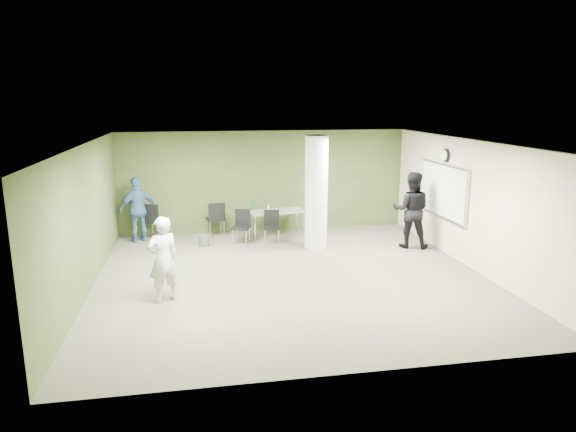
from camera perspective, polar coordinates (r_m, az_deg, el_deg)
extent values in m
plane|color=#525240|center=(10.87, 0.35, -6.72)|extent=(8.00, 8.00, 0.00)
plane|color=white|center=(10.28, 0.38, 8.15)|extent=(8.00, 8.00, 0.00)
cube|color=#3D4E24|center=(14.37, -2.59, 3.87)|extent=(8.00, 2.80, 0.02)
cube|color=#3D4E24|center=(10.53, -21.57, -0.36)|extent=(0.02, 8.00, 2.80)
cube|color=beige|center=(11.88, 19.69, 1.21)|extent=(0.02, 8.00, 2.80)
cylinder|color=silver|center=(12.61, 3.16, 2.60)|extent=(0.56, 0.56, 2.80)
cube|color=silver|center=(12.86, 16.83, 2.72)|extent=(0.04, 2.30, 1.30)
cube|color=white|center=(12.85, 16.73, 2.71)|extent=(0.02, 2.20, 1.20)
cylinder|color=black|center=(12.75, 17.07, 6.48)|extent=(0.05, 0.32, 0.32)
cylinder|color=white|center=(12.73, 16.95, 6.48)|extent=(0.02, 0.26, 0.26)
cube|color=#999994|center=(13.84, -1.31, 0.51)|extent=(1.55, 0.85, 0.04)
cylinder|color=silver|center=(13.50, -3.67, -1.36)|extent=(0.04, 0.04, 0.66)
cylinder|color=silver|center=(13.89, 1.63, -0.94)|extent=(0.04, 0.04, 0.66)
cylinder|color=silver|center=(13.99, -4.21, -0.87)|extent=(0.04, 0.04, 0.66)
cylinder|color=silver|center=(14.36, 0.92, -0.47)|extent=(0.04, 0.04, 0.66)
cylinder|color=#1B5329|center=(13.97, -3.90, 1.20)|extent=(0.07, 0.07, 0.25)
cylinder|color=#B2B2B7|center=(13.75, -2.18, 0.88)|extent=(0.06, 0.06, 0.18)
cylinder|color=#4C4C4C|center=(13.16, -9.30, -2.73)|extent=(0.25, 0.25, 0.29)
cube|color=black|center=(14.12, -14.56, -0.54)|extent=(0.64, 0.64, 0.05)
cube|color=black|center=(13.88, -15.05, 0.31)|extent=(0.44, 0.23, 0.47)
cylinder|color=silver|center=(14.26, -13.42, -1.37)|extent=(0.02, 0.02, 0.45)
cylinder|color=silver|center=(14.44, -14.82, -1.26)|extent=(0.02, 0.02, 0.45)
cylinder|color=silver|center=(13.92, -14.17, -1.75)|extent=(0.02, 0.02, 0.45)
cylinder|color=silver|center=(14.11, -15.60, -1.64)|extent=(0.02, 0.02, 0.45)
cube|color=black|center=(14.09, -8.08, -0.34)|extent=(0.54, 0.54, 0.05)
cube|color=black|center=(13.83, -7.92, 0.49)|extent=(0.45, 0.12, 0.46)
cylinder|color=silver|center=(14.36, -7.46, -1.04)|extent=(0.02, 0.02, 0.44)
cylinder|color=silver|center=(14.29, -8.97, -1.17)|extent=(0.02, 0.02, 0.44)
cylinder|color=silver|center=(14.00, -7.11, -1.40)|extent=(0.02, 0.02, 0.44)
cylinder|color=silver|center=(13.92, -8.65, -1.53)|extent=(0.02, 0.02, 0.44)
cube|color=black|center=(13.24, -5.24, -1.28)|extent=(0.55, 0.55, 0.05)
cube|color=black|center=(13.37, -5.05, -0.12)|extent=(0.40, 0.17, 0.42)
cylinder|color=silver|center=(13.18, -6.16, -2.36)|extent=(0.02, 0.02, 0.40)
cylinder|color=silver|center=(13.09, -4.66, -2.43)|extent=(0.02, 0.02, 0.40)
cylinder|color=silver|center=(13.51, -5.76, -1.97)|extent=(0.02, 0.02, 0.40)
cylinder|color=silver|center=(13.42, -4.30, -2.04)|extent=(0.02, 0.02, 0.40)
cube|color=black|center=(13.22, -1.82, -1.30)|extent=(0.47, 0.47, 0.05)
cube|color=black|center=(13.36, -1.83, -0.15)|extent=(0.40, 0.09, 0.41)
cylinder|color=silver|center=(13.11, -2.56, -2.40)|extent=(0.02, 0.02, 0.39)
cylinder|color=silver|center=(13.11, -1.04, -2.38)|extent=(0.02, 0.02, 0.39)
cylinder|color=silver|center=(13.44, -2.55, -2.01)|extent=(0.02, 0.02, 0.39)
cylinder|color=silver|center=(13.45, -1.08, -2.00)|extent=(0.02, 0.02, 0.39)
imported|color=silver|center=(9.61, -13.72, -4.73)|extent=(0.69, 0.60, 1.60)
imported|color=black|center=(13.10, 13.53, 0.66)|extent=(1.13, 1.02, 1.91)
imported|color=#3B6693|center=(13.83, -16.31, 0.70)|extent=(1.08, 0.82, 1.71)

